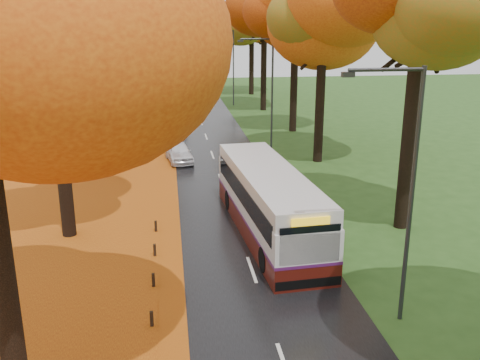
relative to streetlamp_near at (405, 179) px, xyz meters
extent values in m
cube|color=black|center=(-3.95, 17.00, -4.69)|extent=(6.50, 90.00, 0.04)
cube|color=silver|center=(-3.95, 17.00, -4.67)|extent=(0.12, 90.00, 0.01)
cube|color=maroon|center=(-12.95, 17.00, -4.70)|extent=(12.00, 90.00, 0.02)
cube|color=orange|center=(-7.00, 17.00, -4.67)|extent=(0.90, 90.00, 0.01)
cylinder|color=black|center=(-11.45, 8.50, -0.14)|extent=(0.60, 0.60, 9.15)
cylinder|color=black|center=(-10.85, 18.50, -0.71)|extent=(0.60, 0.60, 8.00)
ellipsoid|color=orange|center=(-10.85, 18.50, 4.29)|extent=(9.20, 9.20, 7.18)
cylinder|color=black|center=(-11.45, 30.50, -0.43)|extent=(0.60, 0.60, 8.58)
ellipsoid|color=orange|center=(-11.45, 30.50, 4.93)|extent=(8.00, 8.00, 6.24)
cylinder|color=black|center=(-10.85, 41.50, -0.14)|extent=(0.60, 0.60, 9.15)
ellipsoid|color=orange|center=(-10.85, 41.50, 5.58)|extent=(9.20, 9.20, 7.18)
cylinder|color=black|center=(-11.45, 51.50, -0.71)|extent=(0.60, 0.60, 8.00)
ellipsoid|color=orange|center=(-11.45, 51.50, 4.29)|extent=(8.00, 8.00, 6.24)
cylinder|color=black|center=(3.55, 7.50, -0.11)|extent=(0.60, 0.60, 9.22)
cylinder|color=black|center=(2.95, 19.50, -0.62)|extent=(0.60, 0.60, 8.19)
ellipsoid|color=#C3590E|center=(2.95, 19.50, 4.50)|extent=(9.20, 9.20, 7.18)
cylinder|color=black|center=(3.55, 29.50, -0.36)|extent=(0.60, 0.60, 8.70)
ellipsoid|color=#C3590E|center=(3.55, 29.50, 5.08)|extent=(8.20, 8.20, 6.40)
cylinder|color=black|center=(2.95, 40.50, -0.11)|extent=(0.60, 0.60, 9.22)
ellipsoid|color=#C3590E|center=(2.95, 40.50, 5.65)|extent=(9.20, 9.20, 7.18)
cylinder|color=black|center=(3.55, 52.50, -0.62)|extent=(0.60, 0.60, 8.19)
ellipsoid|color=#C3590E|center=(3.55, 52.50, 4.50)|extent=(8.20, 8.20, 6.40)
cube|color=black|center=(-7.65, 0.60, -4.45)|extent=(0.11, 0.11, 0.52)
cube|color=black|center=(-7.65, 3.20, -4.45)|extent=(0.11, 0.11, 0.52)
cube|color=black|center=(-7.65, 5.80, -4.45)|extent=(0.11, 0.11, 0.52)
cube|color=black|center=(-7.65, 8.40, -4.45)|extent=(0.11, 0.11, 0.52)
cylinder|color=#333538|center=(0.25, 0.00, -0.71)|extent=(0.14, 0.14, 8.00)
cylinder|color=#333538|center=(-0.85, 0.00, 3.19)|extent=(2.20, 0.11, 0.11)
cube|color=#333538|center=(-1.95, 0.00, 3.07)|extent=(0.35, 0.18, 0.14)
cylinder|color=#333538|center=(0.25, 22.00, -0.71)|extent=(0.14, 0.14, 8.00)
cylinder|color=#333538|center=(-0.85, 22.00, 3.19)|extent=(2.20, 0.11, 0.11)
cube|color=#333538|center=(-1.95, 22.00, 3.07)|extent=(0.35, 0.18, 0.14)
cylinder|color=#333538|center=(0.25, 44.00, -0.71)|extent=(0.14, 0.14, 8.00)
cylinder|color=#333538|center=(-0.85, 44.00, 3.19)|extent=(2.20, 0.11, 0.11)
cube|color=#333538|center=(-1.95, 44.00, 3.07)|extent=(0.35, 0.18, 0.14)
cube|color=#45100A|center=(-2.65, 7.55, -4.23)|extent=(3.34, 11.12, 0.90)
cube|color=silver|center=(-2.65, 7.55, -3.13)|extent=(3.34, 11.12, 1.29)
cube|color=silver|center=(-2.65, 7.55, -2.13)|extent=(3.27, 10.90, 0.70)
cube|color=#4D1854|center=(-2.65, 7.55, -3.73)|extent=(3.36, 11.14, 0.12)
cube|color=black|center=(-2.65, 7.55, -2.73)|extent=(3.30, 10.25, 0.85)
cube|color=black|center=(-2.23, 2.12, -2.93)|extent=(2.19, 0.23, 1.39)
cube|color=yellow|center=(-2.23, 2.12, -2.06)|extent=(1.37, 0.17, 0.28)
cube|color=black|center=(-2.23, 2.14, -4.39)|extent=(2.44, 0.31, 0.35)
cylinder|color=black|center=(-3.48, 3.75, -4.18)|extent=(0.36, 1.01, 1.00)
cylinder|color=black|center=(-1.24, 3.93, -4.18)|extent=(0.36, 1.01, 1.00)
cylinder|color=black|center=(-4.03, 10.74, -4.18)|extent=(0.36, 1.01, 1.00)
cylinder|color=black|center=(-1.79, 10.92, -4.18)|extent=(0.36, 1.01, 1.00)
imported|color=white|center=(-6.30, 20.47, -4.03)|extent=(2.04, 3.93, 1.28)
imported|color=#A2A5AA|center=(-6.10, 31.40, -3.92)|extent=(1.99, 4.68, 1.50)
imported|color=black|center=(-6.30, 41.55, -4.11)|extent=(2.43, 4.15, 1.13)
camera|label=1|loc=(-6.86, -14.33, 4.57)|focal=40.00mm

